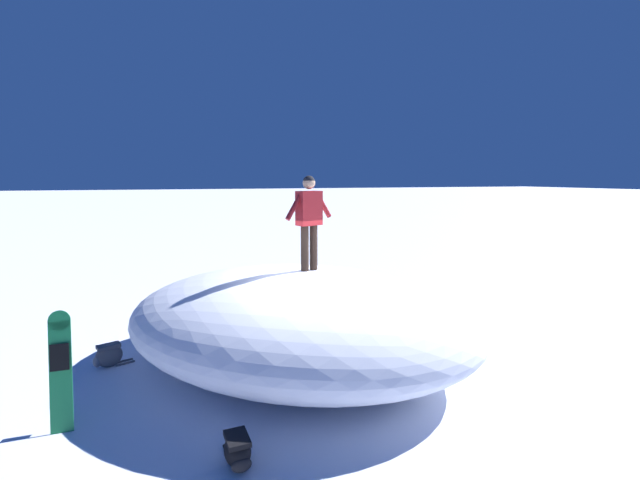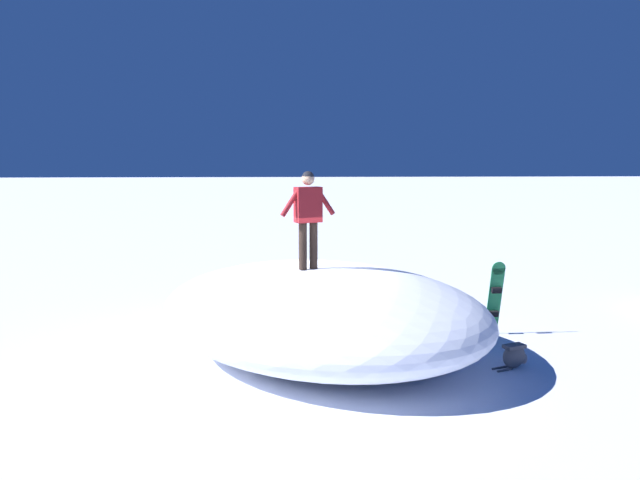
{
  "view_description": "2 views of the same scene",
  "coord_description": "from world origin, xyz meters",
  "px_view_note": "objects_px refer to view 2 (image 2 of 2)",
  "views": [
    {
      "loc": [
        -2.43,
        -6.61,
        3.24
      ],
      "look_at": [
        0.16,
        0.95,
        2.09
      ],
      "focal_mm": 24.4,
      "sensor_mm": 36.0,
      "label": 1
    },
    {
      "loc": [
        0.37,
        10.53,
        3.44
      ],
      "look_at": [
        -0.4,
        -0.03,
        2.02
      ],
      "focal_mm": 33.05,
      "sensor_mm": 36.0,
      "label": 2
    }
  ],
  "objects_px": {
    "snowboard_primary_upright": "(495,297)",
    "backpack_near": "(514,356)",
    "snowboarder_standing": "(308,211)",
    "backpack_far": "(378,310)"
  },
  "relations": [
    {
      "from": "snowboard_primary_upright",
      "to": "backpack_near",
      "type": "distance_m",
      "value": 1.89
    },
    {
      "from": "snowboarder_standing",
      "to": "backpack_near",
      "type": "relative_size",
      "value": 2.49
    },
    {
      "from": "snowboarder_standing",
      "to": "backpack_far",
      "type": "distance_m",
      "value": 3.97
    },
    {
      "from": "backpack_near",
      "to": "backpack_far",
      "type": "xyz_separation_m",
      "value": [
        1.73,
        -3.33,
        -0.03
      ]
    },
    {
      "from": "snowboarder_standing",
      "to": "backpack_far",
      "type": "relative_size",
      "value": 2.49
    },
    {
      "from": "snowboard_primary_upright",
      "to": "backpack_near",
      "type": "relative_size",
      "value": 2.28
    },
    {
      "from": "snowboarder_standing",
      "to": "snowboard_primary_upright",
      "type": "relative_size",
      "value": 1.09
    },
    {
      "from": "snowboarder_standing",
      "to": "backpack_near",
      "type": "xyz_separation_m",
      "value": [
        -3.42,
        0.68,
        -2.39
      ]
    },
    {
      "from": "snowboarder_standing",
      "to": "backpack_near",
      "type": "distance_m",
      "value": 4.23
    },
    {
      "from": "snowboarder_standing",
      "to": "backpack_far",
      "type": "height_order",
      "value": "snowboarder_standing"
    }
  ]
}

